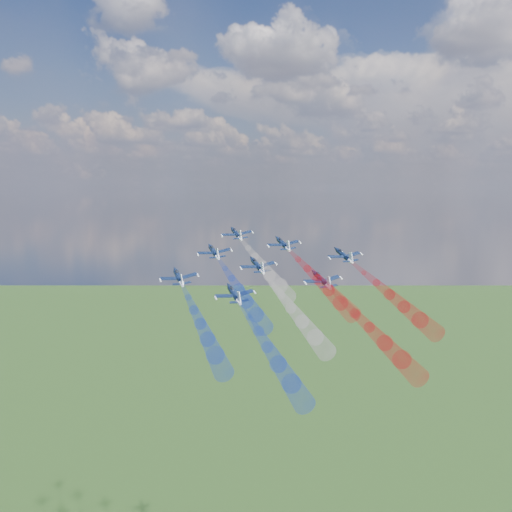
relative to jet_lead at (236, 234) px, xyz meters
The scene contains 16 objects.
jet_lead is the anchor object (origin of this frame).
trail_lead 23.31m from the jet_lead, 39.33° to the right, with size 3.81×36.53×3.81m, color white, non-canonical shape.
jet_inner_left 15.16m from the jet_lead, 78.67° to the right, with size 9.14×11.42×3.05m, color black, non-canonical shape.
trail_inner_left 36.46m from the jet_lead, 54.73° to the right, with size 3.81×36.53×3.81m, color blue, non-canonical shape.
jet_inner_right 15.88m from the jet_lead, ahead, with size 9.14×11.42×3.05m, color black, non-canonical shape.
trail_inner_right 37.48m from the jet_lead, 25.29° to the right, with size 3.81×36.53×3.81m, color red, non-canonical shape.
jet_outer_left 32.55m from the jet_lead, 80.67° to the right, with size 9.14×11.42×3.05m, color black, non-canonical shape.
trail_outer_left 52.59m from the jet_lead, 63.63° to the right, with size 3.81×36.53×3.81m, color blue, non-canonical shape.
jet_center_third 24.45m from the jet_lead, 43.38° to the right, with size 9.14×11.42×3.05m, color black, non-canonical shape.
trail_center_third 47.72m from the jet_lead, 41.41° to the right, with size 3.81×36.53×3.81m, color white, non-canonical shape.
jet_outer_right 32.08m from the jet_lead, ahead, with size 9.14×11.42×3.05m, color black, non-canonical shape.
trail_outer_right 51.82m from the jet_lead, 14.51° to the right, with size 3.81×36.53×3.81m, color red, non-canonical shape.
jet_rear_left 38.58m from the jet_lead, 56.39° to the right, with size 9.14×11.42×3.05m, color black, non-canonical shape.
trail_rear_left 61.29m from the jet_lead, 49.97° to the right, with size 3.81×36.53×3.81m, color blue, non-canonical shape.
jet_rear_right 37.73m from the jet_lead, 23.76° to the right, with size 9.14×11.42×3.05m, color black, non-canonical shape.
trail_rear_right 60.52m from the jet_lead, 29.65° to the right, with size 3.81×36.53×3.81m, color red, non-canonical shape.
Camera 1 is at (83.79, -148.48, 160.53)m, focal length 42.17 mm.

